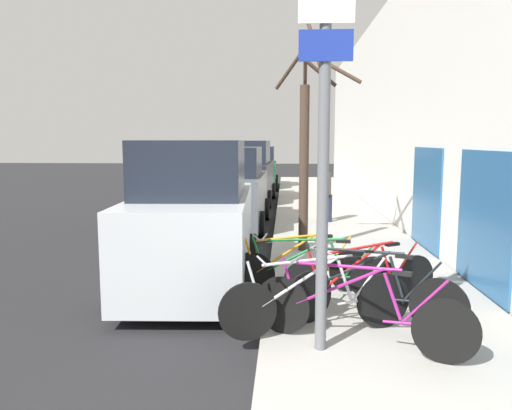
% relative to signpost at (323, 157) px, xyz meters
% --- Properties ---
extents(ground_plane, '(80.00, 80.00, 0.00)m').
position_rel_signpost_xyz_m(ground_plane, '(-1.67, 6.89, -2.23)').
color(ground_plane, black).
extents(sidewalk_curb, '(3.20, 32.00, 0.15)m').
position_rel_signpost_xyz_m(sidewalk_curb, '(0.93, 9.69, -2.16)').
color(sidewalk_curb, '#9E9B93').
rests_on(sidewalk_curb, ground).
extents(building_facade, '(0.23, 32.00, 6.50)m').
position_rel_signpost_xyz_m(building_facade, '(2.68, 9.62, 1.00)').
color(building_facade, silver).
rests_on(building_facade, ground).
extents(signpost, '(0.56, 0.14, 3.86)m').
position_rel_signpost_xyz_m(signpost, '(0.00, 0.00, 0.00)').
color(signpost, '#595B60').
rests_on(signpost, sidewalk_curb).
extents(bicycle_0, '(2.29, 1.01, 0.94)m').
position_rel_signpost_xyz_m(bicycle_0, '(0.41, 0.07, -1.68)').
color(bicycle_0, black).
rests_on(bicycle_0, sidewalk_curb).
extents(bicycle_1, '(2.26, 0.76, 0.93)m').
position_rel_signpost_xyz_m(bicycle_1, '(-0.01, 0.42, -1.69)').
color(bicycle_1, black).
rests_on(bicycle_1, sidewalk_curb).
extents(bicycle_2, '(2.12, 1.08, 0.94)m').
position_rel_signpost_xyz_m(bicycle_2, '(0.64, 0.82, -1.68)').
color(bicycle_2, black).
rests_on(bicycle_2, sidewalk_curb).
extents(bicycle_3, '(2.11, 1.29, 0.91)m').
position_rel_signpost_xyz_m(bicycle_3, '(0.67, 1.24, -1.69)').
color(bicycle_3, black).
rests_on(bicycle_3, sidewalk_curb).
extents(bicycle_4, '(2.36, 0.44, 0.90)m').
position_rel_signpost_xyz_m(bicycle_4, '(-0.00, 1.71, -1.70)').
color(bicycle_4, black).
rests_on(bicycle_4, sidewalk_curb).
extents(bicycle_5, '(2.18, 0.72, 0.91)m').
position_rel_signpost_xyz_m(bicycle_5, '(-0.18, 1.90, -1.70)').
color(bicycle_5, black).
rests_on(bicycle_5, sidewalk_curb).
extents(parked_car_0, '(2.13, 4.44, 2.40)m').
position_rel_signpost_xyz_m(parked_car_0, '(-1.89, 2.82, -1.15)').
color(parked_car_0, '#B2B7BC').
rests_on(parked_car_0, ground).
extents(parked_car_1, '(2.03, 4.51, 2.22)m').
position_rel_signpost_xyz_m(parked_car_1, '(-1.89, 8.34, -1.21)').
color(parked_car_1, '#51565B').
rests_on(parked_car_1, ground).
extents(parked_car_2, '(2.07, 4.70, 2.40)m').
position_rel_signpost_xyz_m(parked_car_2, '(-1.83, 13.81, -1.14)').
color(parked_car_2, black).
rests_on(parked_car_2, ground).
extents(parked_car_3, '(2.14, 4.13, 2.11)m').
position_rel_signpost_xyz_m(parked_car_3, '(-1.81, 19.56, -1.27)').
color(parked_car_3, '#144728').
rests_on(parked_car_3, ground).
extents(pedestrian_near, '(0.41, 0.35, 1.58)m').
position_rel_signpost_xyz_m(pedestrian_near, '(0.70, 8.61, -1.17)').
color(pedestrian_near, '#1E2338').
rests_on(pedestrian_near, sidewalk_curb).
extents(street_tree, '(1.69, 1.53, 4.72)m').
position_rel_signpost_xyz_m(street_tree, '(0.01, 4.94, 0.06)').
color(street_tree, '#3D2D23').
rests_on(street_tree, sidewalk_curb).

